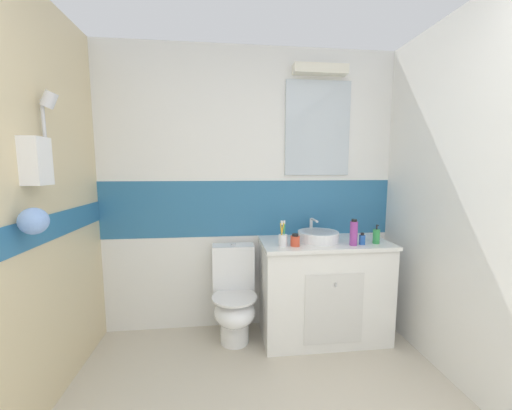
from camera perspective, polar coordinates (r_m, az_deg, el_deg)
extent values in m
cube|color=white|center=(2.89, -1.17, -13.92)|extent=(3.20, 0.10, 0.85)
cube|color=teal|center=(2.72, -1.19, -0.54)|extent=(3.20, 0.10, 0.50)
cube|color=white|center=(2.74, -1.25, 16.85)|extent=(3.20, 0.10, 1.15)
cube|color=silver|center=(2.78, 11.76, 14.20)|extent=(0.59, 0.02, 0.82)
cube|color=white|center=(2.85, 12.29, 24.15)|extent=(0.48, 0.10, 0.08)
cube|color=white|center=(2.01, -36.65, 6.78)|extent=(0.10, 0.14, 0.26)
cylinder|color=silver|center=(2.15, -35.59, 11.51)|extent=(0.02, 0.02, 0.35)
cylinder|color=silver|center=(2.16, -34.97, 16.28)|extent=(0.10, 0.07, 0.11)
sphere|color=#7FA5E5|center=(1.89, -36.93, -2.49)|extent=(0.14, 0.14, 0.14)
cube|color=white|center=(2.73, 12.70, -15.71)|extent=(1.05, 0.52, 0.82)
cube|color=white|center=(2.59, 13.03, -7.08)|extent=(1.07, 0.54, 0.03)
cube|color=silver|center=(2.52, 14.76, -18.81)|extent=(0.47, 0.01, 0.57)
cylinder|color=silver|center=(2.43, 15.06, -14.60)|extent=(0.02, 0.02, 0.03)
cylinder|color=white|center=(2.56, 11.85, -5.91)|extent=(0.34, 0.34, 0.08)
cylinder|color=#AFB1BA|center=(2.55, 11.87, -5.13)|extent=(0.28, 0.28, 0.01)
cylinder|color=silver|center=(2.74, 10.55, -4.20)|extent=(0.03, 0.03, 0.16)
cylinder|color=silver|center=(2.63, 11.20, -2.88)|extent=(0.02, 0.15, 0.02)
cylinder|color=white|center=(2.73, -4.12, -23.11)|extent=(0.24, 0.24, 0.18)
ellipsoid|color=white|center=(2.60, -4.12, -19.73)|extent=(0.34, 0.42, 0.22)
cylinder|color=white|center=(2.54, -4.15, -17.28)|extent=(0.37, 0.37, 0.02)
cube|color=white|center=(2.67, -4.38, -11.77)|extent=(0.36, 0.17, 0.40)
cylinder|color=silver|center=(2.61, -4.42, -7.48)|extent=(0.04, 0.04, 0.02)
cylinder|color=white|center=(2.36, 5.20, -6.79)|extent=(0.07, 0.07, 0.09)
cylinder|color=#3FB259|center=(2.36, 5.44, -5.27)|extent=(0.02, 0.02, 0.16)
cube|color=white|center=(2.34, 5.47, -3.34)|extent=(0.01, 0.02, 0.03)
cylinder|color=gold|center=(2.34, 4.95, -5.35)|extent=(0.03, 0.04, 0.16)
cube|color=white|center=(2.32, 4.97, -3.40)|extent=(0.02, 0.02, 0.03)
cylinder|color=gold|center=(2.33, 5.01, -5.37)|extent=(0.04, 0.02, 0.16)
cube|color=white|center=(2.32, 5.03, -3.44)|extent=(0.02, 0.02, 0.03)
cylinder|color=green|center=(2.62, 22.13, -5.63)|extent=(0.06, 0.06, 0.12)
cylinder|color=#262626|center=(2.60, 22.21, -3.98)|extent=(0.01, 0.01, 0.04)
cylinder|color=#262626|center=(2.59, 22.35, -3.64)|extent=(0.01, 0.02, 0.01)
cube|color=#2659B2|center=(2.54, 19.74, -6.33)|extent=(0.04, 0.03, 0.08)
cylinder|color=black|center=(2.53, 19.78, -5.26)|extent=(0.03, 0.03, 0.02)
cylinder|color=#993F99|center=(2.49, 18.28, -5.22)|extent=(0.06, 0.06, 0.19)
cylinder|color=black|center=(2.47, 18.37, -2.83)|extent=(0.04, 0.04, 0.02)
cylinder|color=#D84C33|center=(2.37, 7.54, -6.89)|extent=(0.07, 0.07, 0.08)
cylinder|color=black|center=(2.36, 7.56, -5.72)|extent=(0.05, 0.05, 0.02)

